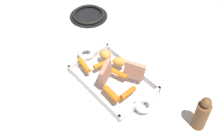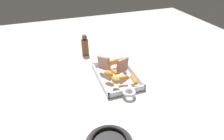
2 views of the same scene
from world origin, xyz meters
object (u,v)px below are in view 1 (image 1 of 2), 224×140
object	(u,v)px
baby_carrot_northeast	(84,65)
pepper_mill	(202,114)
baby_carrot_center_left	(111,94)
potato_halved	(105,54)
baby_carrot_southeast	(128,93)
roasting_dish	(113,80)
roast_slice_thick	(105,73)
potato_near_roast	(119,62)
baby_carrot_center_right	(100,65)
baby_carrot_long	(119,73)
roast_slice_outer	(134,71)
stove_burner_rear	(89,15)

from	to	relation	value
baby_carrot_northeast	pepper_mill	bearing A→B (deg)	-160.76
baby_carrot_center_left	potato_halved	size ratio (longest dim) A/B	1.49
baby_carrot_southeast	pepper_mill	bearing A→B (deg)	-153.36
baby_carrot_southeast	pepper_mill	xyz separation A→B (m)	(-0.22, -0.11, 0.02)
roasting_dish	baby_carrot_center_left	distance (m)	0.10
roast_slice_thick	baby_carrot_center_left	size ratio (longest dim) A/B	1.05
potato_halved	potato_near_roast	world-z (taller)	potato_halved
baby_carrot_center_right	baby_carrot_long	world-z (taller)	same
roast_slice_outer	baby_carrot_center_right	size ratio (longest dim) A/B	1.48
baby_carrot_center_right	pepper_mill	bearing A→B (deg)	-165.23
potato_halved	pepper_mill	size ratio (longest dim) A/B	0.34
potato_halved	potato_near_roast	bearing A→B (deg)	-165.87
baby_carrot_center_right	baby_carrot_southeast	bearing A→B (deg)	176.98
roasting_dish	baby_carrot_southeast	size ratio (longest dim) A/B	5.89
roast_slice_thick	pepper_mill	world-z (taller)	pepper_mill
baby_carrot_northeast	potato_near_roast	world-z (taller)	potato_near_roast
roast_slice_thick	baby_carrot_long	xyz separation A→B (m)	(-0.01, -0.05, -0.03)
roast_slice_outer	roast_slice_thick	bearing A→B (deg)	55.12
baby_carrot_center_left	baby_carrot_southeast	xyz separation A→B (m)	(-0.03, -0.05, -0.00)
baby_carrot_long	stove_burner_rear	xyz separation A→B (m)	(0.39, -0.15, -0.04)
pepper_mill	roasting_dish	bearing A→B (deg)	16.40
roast_slice_thick	baby_carrot_northeast	xyz separation A→B (m)	(0.10, 0.02, -0.03)
potato_near_roast	potato_halved	bearing A→B (deg)	14.13
potato_halved	pepper_mill	world-z (taller)	pepper_mill
roasting_dish	baby_carrot_northeast	bearing A→B (deg)	27.56
roasting_dish	baby_carrot_long	size ratio (longest dim) A/B	5.76
stove_burner_rear	pepper_mill	xyz separation A→B (m)	(-0.70, 0.08, 0.05)
roast_slice_outer	pepper_mill	bearing A→B (deg)	-170.71
baby_carrot_southeast	stove_burner_rear	bearing A→B (deg)	-21.36
roasting_dish	baby_carrot_southeast	distance (m)	0.11
baby_carrot_long	baby_carrot_northeast	distance (m)	0.13
pepper_mill	roast_slice_outer	bearing A→B (deg)	9.29
baby_carrot_center_left	baby_carrot_center_right	world-z (taller)	baby_carrot_center_left
baby_carrot_center_right	potato_near_roast	distance (m)	0.07
baby_carrot_center_left	roasting_dish	bearing A→B (deg)	-42.66
baby_carrot_center_right	baby_carrot_long	size ratio (longest dim) A/B	0.73
roasting_dish	roast_slice_thick	xyz separation A→B (m)	(0.00, 0.03, 0.06)
baby_carrot_long	baby_carrot_center_right	bearing A→B (deg)	19.13
roast_slice_thick	potato_near_roast	size ratio (longest dim) A/B	1.45
baby_carrot_center_right	potato_halved	xyz separation A→B (m)	(0.02, -0.04, 0.01)
baby_carrot_long	potato_halved	world-z (taller)	potato_halved
roasting_dish	baby_carrot_center_right	xyz separation A→B (m)	(0.07, 0.01, 0.03)
baby_carrot_southeast	potato_near_roast	world-z (taller)	potato_near_roast
pepper_mill	potato_halved	bearing A→B (deg)	8.07
potato_near_roast	baby_carrot_northeast	bearing A→B (deg)	53.91
baby_carrot_center_left	baby_carrot_southeast	distance (m)	0.06
potato_near_roast	roast_slice_thick	bearing A→B (deg)	105.11
roast_slice_thick	potato_halved	distance (m)	0.11
baby_carrot_center_right	baby_carrot_northeast	bearing A→B (deg)	51.73
roast_slice_thick	baby_carrot_center_left	xyz separation A→B (m)	(-0.07, 0.03, -0.03)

